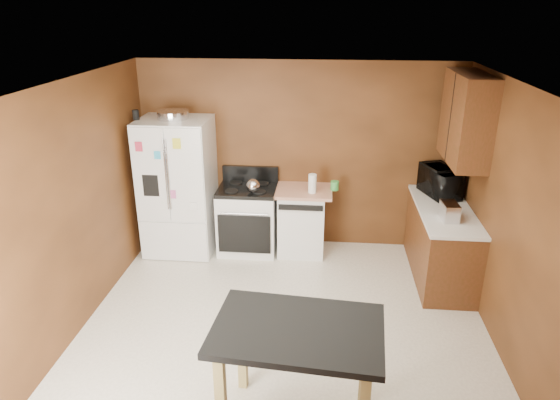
# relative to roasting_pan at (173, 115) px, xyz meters

# --- Properties ---
(floor) EXTENTS (4.50, 4.50, 0.00)m
(floor) POSITION_rel_roasting_pan_xyz_m (1.56, -1.91, -1.85)
(floor) COLOR white
(floor) RESTS_ON ground
(ceiling) EXTENTS (4.50, 4.50, 0.00)m
(ceiling) POSITION_rel_roasting_pan_xyz_m (1.56, -1.91, 0.65)
(ceiling) COLOR white
(ceiling) RESTS_ON ground
(wall_back) EXTENTS (4.20, 0.00, 4.20)m
(wall_back) POSITION_rel_roasting_pan_xyz_m (1.56, 0.34, -0.60)
(wall_back) COLOR brown
(wall_back) RESTS_ON ground
(wall_left) EXTENTS (0.00, 4.50, 4.50)m
(wall_left) POSITION_rel_roasting_pan_xyz_m (-0.54, -1.91, -0.60)
(wall_left) COLOR brown
(wall_left) RESTS_ON ground
(wall_right) EXTENTS (0.00, 4.50, 4.50)m
(wall_right) POSITION_rel_roasting_pan_xyz_m (3.66, -1.91, -0.60)
(wall_right) COLOR brown
(wall_right) RESTS_ON ground
(roasting_pan) EXTENTS (0.40, 0.40, 0.10)m
(roasting_pan) POSITION_rel_roasting_pan_xyz_m (0.00, 0.00, 0.00)
(roasting_pan) COLOR silver
(roasting_pan) RESTS_ON refrigerator
(pen_cup) EXTENTS (0.08, 0.08, 0.12)m
(pen_cup) POSITION_rel_roasting_pan_xyz_m (-0.44, -0.11, 0.01)
(pen_cup) COLOR black
(pen_cup) RESTS_ON refrigerator
(kettle) EXTENTS (0.18, 0.18, 0.18)m
(kettle) POSITION_rel_roasting_pan_xyz_m (1.02, -0.14, -0.86)
(kettle) COLOR silver
(kettle) RESTS_ON gas_range
(paper_towel) EXTENTS (0.11, 0.11, 0.24)m
(paper_towel) POSITION_rel_roasting_pan_xyz_m (1.77, -0.06, -0.84)
(paper_towel) COLOR white
(paper_towel) RESTS_ON dishwasher
(green_canister) EXTENTS (0.14, 0.14, 0.12)m
(green_canister) POSITION_rel_roasting_pan_xyz_m (2.06, 0.07, -0.90)
(green_canister) COLOR green
(green_canister) RESTS_ON dishwasher
(toaster) EXTENTS (0.18, 0.28, 0.20)m
(toaster) POSITION_rel_roasting_pan_xyz_m (3.32, -0.79, -0.85)
(toaster) COLOR silver
(toaster) RESTS_ON right_cabinets
(microwave) EXTENTS (0.57, 0.69, 0.32)m
(microwave) POSITION_rel_roasting_pan_xyz_m (3.36, -0.01, -0.79)
(microwave) COLOR black
(microwave) RESTS_ON right_cabinets
(refrigerator) EXTENTS (0.90, 0.80, 1.80)m
(refrigerator) POSITION_rel_roasting_pan_xyz_m (0.01, -0.04, -0.95)
(refrigerator) COLOR white
(refrigerator) RESTS_ON ground
(gas_range) EXTENTS (0.76, 0.68, 1.10)m
(gas_range) POSITION_rel_roasting_pan_xyz_m (0.92, 0.02, -1.39)
(gas_range) COLOR white
(gas_range) RESTS_ON ground
(dishwasher) EXTENTS (0.78, 0.63, 0.89)m
(dishwasher) POSITION_rel_roasting_pan_xyz_m (1.64, 0.04, -1.40)
(dishwasher) COLOR white
(dishwasher) RESTS_ON ground
(right_cabinets) EXTENTS (0.63, 1.58, 2.45)m
(right_cabinets) POSITION_rel_roasting_pan_xyz_m (3.39, -0.42, -0.94)
(right_cabinets) COLOR brown
(right_cabinets) RESTS_ON ground
(island) EXTENTS (1.34, 0.95, 0.91)m
(island) POSITION_rel_roasting_pan_xyz_m (1.76, -2.95, -1.08)
(island) COLOR black
(island) RESTS_ON ground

